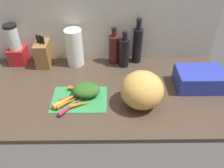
% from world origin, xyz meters
% --- Properties ---
extents(ground_plane, '(1.70, 0.80, 0.03)m').
position_xyz_m(ground_plane, '(0.00, 0.00, -0.01)').
color(ground_plane, '#47382B').
extents(wall_back, '(1.70, 0.03, 0.60)m').
position_xyz_m(wall_back, '(0.00, 0.39, 0.30)').
color(wall_back, '#BCB7AD').
rests_on(wall_back, ground_plane).
extents(cutting_board, '(0.33, 0.23, 0.01)m').
position_xyz_m(cutting_board, '(-0.09, -0.10, 0.00)').
color(cutting_board, '#338C4C').
rests_on(cutting_board, ground_plane).
extents(carrot_0, '(0.16, 0.10, 0.02)m').
position_xyz_m(carrot_0, '(-0.06, -0.06, 0.02)').
color(carrot_0, orange).
rests_on(carrot_0, cutting_board).
extents(carrot_1, '(0.13, 0.07, 0.03)m').
position_xyz_m(carrot_1, '(-0.11, -0.03, 0.02)').
color(carrot_1, orange).
rests_on(carrot_1, cutting_board).
extents(carrot_2, '(0.13, 0.15, 0.03)m').
position_xyz_m(carrot_2, '(-0.13, -0.18, 0.02)').
color(carrot_2, '#B2264C').
rests_on(carrot_2, cutting_board).
extents(carrot_3, '(0.13, 0.06, 0.02)m').
position_xyz_m(carrot_3, '(-0.08, -0.16, 0.02)').
color(carrot_3, orange).
rests_on(carrot_3, cutting_board).
extents(carrot_4, '(0.13, 0.10, 0.03)m').
position_xyz_m(carrot_4, '(-0.14, -0.10, 0.02)').
color(carrot_4, red).
rests_on(carrot_4, cutting_board).
extents(carrot_5, '(0.12, 0.10, 0.03)m').
position_xyz_m(carrot_5, '(-0.16, -0.15, 0.02)').
color(carrot_5, orange).
rests_on(carrot_5, cutting_board).
extents(carrot_6, '(0.15, 0.14, 0.04)m').
position_xyz_m(carrot_6, '(-0.17, -0.13, 0.03)').
color(carrot_6, orange).
rests_on(carrot_6, cutting_board).
extents(carrot_greens_pile, '(0.17, 0.13, 0.07)m').
position_xyz_m(carrot_greens_pile, '(-0.05, -0.06, 0.04)').
color(carrot_greens_pile, '#2D6023').
rests_on(carrot_greens_pile, cutting_board).
extents(winter_squash, '(0.24, 0.24, 0.21)m').
position_xyz_m(winter_squash, '(0.27, -0.14, 0.11)').
color(winter_squash, gold).
rests_on(winter_squash, ground_plane).
extents(knife_block, '(0.10, 0.16, 0.23)m').
position_xyz_m(knife_block, '(-0.38, 0.29, 0.09)').
color(knife_block, brown).
rests_on(knife_block, ground_plane).
extents(blender_appliance, '(0.12, 0.12, 0.30)m').
position_xyz_m(blender_appliance, '(-0.57, 0.31, 0.13)').
color(blender_appliance, red).
rests_on(blender_appliance, ground_plane).
extents(paper_towel_roll, '(0.12, 0.12, 0.27)m').
position_xyz_m(paper_towel_roll, '(-0.16, 0.30, 0.13)').
color(paper_towel_roll, white).
rests_on(paper_towel_roll, ground_plane).
extents(bottle_0, '(0.08, 0.08, 0.27)m').
position_xyz_m(bottle_0, '(0.12, 0.31, 0.11)').
color(bottle_0, '#471919').
rests_on(bottle_0, ground_plane).
extents(bottle_1, '(0.07, 0.07, 0.27)m').
position_xyz_m(bottle_1, '(0.19, 0.27, 0.11)').
color(bottle_1, black).
rests_on(bottle_1, ground_plane).
extents(bottle_2, '(0.07, 0.07, 0.33)m').
position_xyz_m(bottle_2, '(0.29, 0.32, 0.14)').
color(bottle_2, black).
rests_on(bottle_2, ground_plane).
extents(dish_rack, '(0.29, 0.20, 0.12)m').
position_xyz_m(dish_rack, '(0.65, 0.02, 0.06)').
color(dish_rack, '#2838AD').
rests_on(dish_rack, ground_plane).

